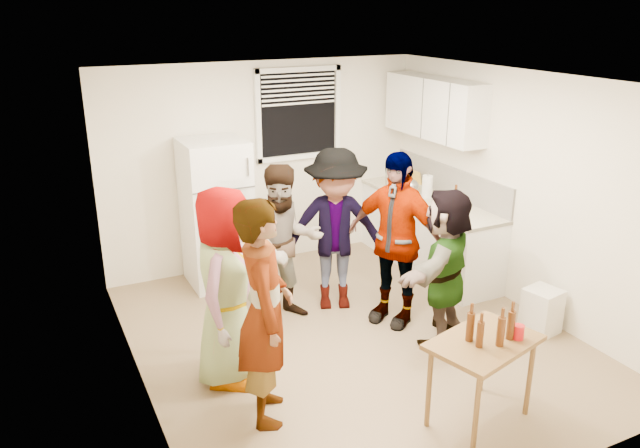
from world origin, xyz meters
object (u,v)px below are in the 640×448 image
wine_bottle (398,182)px  trash_bin (542,309)px  blue_cup (454,220)px  guest_back_left (286,317)px  guest_grey (231,377)px  red_cup (518,339)px  serving_table (476,419)px  refrigerator (216,213)px  beer_bottle_counter (454,213)px  guest_back_right (335,305)px  beer_bottle_table (479,347)px  guest_orange (440,337)px  guest_stripe (268,413)px  guest_black (391,319)px  kettle (411,191)px

wine_bottle → trash_bin: size_ratio=0.62×
blue_cup → guest_back_left: 2.08m
wine_bottle → guest_grey: (-3.04, -2.04, -0.90)m
trash_bin → red_cup: bearing=-143.2°
serving_table → refrigerator: bearing=106.6°
beer_bottle_counter → guest_back_left: beer_bottle_counter is taller
blue_cup → trash_bin: blue_cup is taller
beer_bottle_counter → trash_bin: (0.16, -1.27, -0.65)m
wine_bottle → beer_bottle_counter: wine_bottle is taller
refrigerator → trash_bin: 3.66m
guest_back_right → beer_bottle_table: bearing=-68.4°
wine_bottle → guest_orange: wine_bottle is taller
wine_bottle → guest_back_right: 2.18m
guest_back_left → guest_orange: size_ratio=1.08×
wine_bottle → refrigerator: bearing=-179.0°
trash_bin → guest_stripe: 2.96m
red_cup → guest_back_right: 2.48m
blue_cup → guest_stripe: 2.99m
refrigerator → guest_black: 2.32m
wine_bottle → guest_back_right: (-1.57, -1.22, -0.90)m
red_cup → trash_bin: bearing=36.8°
blue_cup → guest_stripe: bearing=-157.2°
guest_back_right → refrigerator: bearing=150.1°
kettle → guest_grey: bearing=-161.6°
guest_orange → guest_back_right: bearing=-95.8°
red_cup → guest_stripe: (-1.70, 0.90, -0.71)m
kettle → serving_table: bearing=-124.5°
guest_grey → guest_orange: 2.10m
wine_bottle → beer_bottle_counter: 1.38m
kettle → wine_bottle: 0.45m
red_cup → guest_back_right: (-0.34, 2.36, -0.71)m
guest_black → beer_bottle_counter: bearing=81.9°
trash_bin → guest_back_right: bearing=138.0°
serving_table → guest_grey: 2.12m
serving_table → guest_back_left: serving_table is taller
guest_stripe → blue_cup: bearing=-47.6°
guest_orange → serving_table: bearing=30.5°
guest_back_left → guest_black: (0.97, -0.53, 0.00)m
beer_bottle_counter → trash_bin: 1.43m
beer_bottle_table → guest_stripe: bearing=147.7°
blue_cup → beer_bottle_table: size_ratio=0.64×
red_cup → guest_grey: (-1.80, 1.53, -0.71)m
refrigerator → beer_bottle_table: 3.61m
trash_bin → guest_orange: 1.06m
refrigerator → blue_cup: 2.67m
guest_back_left → beer_bottle_table: bearing=-70.3°
beer_bottle_counter → guest_black: bearing=-159.5°
beer_bottle_counter → red_cup: (-1.09, -2.20, -0.19)m
trash_bin → guest_back_left: trash_bin is taller
kettle → guest_grey: size_ratio=0.13×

